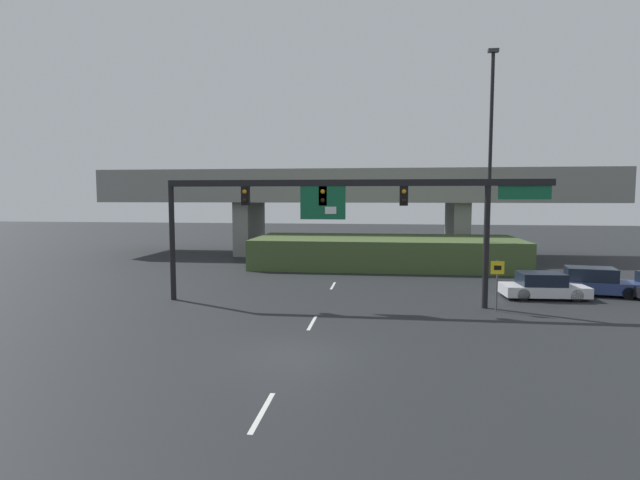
{
  "coord_description": "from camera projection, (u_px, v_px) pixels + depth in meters",
  "views": [
    {
      "loc": [
        2.95,
        -16.41,
        5.39
      ],
      "look_at": [
        0.0,
        6.88,
        3.32
      ],
      "focal_mm": 28.0,
      "sensor_mm": 36.0,
      "label": 1
    }
  ],
  "objects": [
    {
      "name": "ground_plane",
      "position": [
        295.0,
        354.0,
        17.06
      ],
      "size": [
        160.0,
        160.0,
        0.0
      ],
      "primitive_type": "plane",
      "color": "black"
    },
    {
      "name": "lane_markings",
      "position": [
        333.0,
        286.0,
        30.02
      ],
      "size": [
        0.14,
        37.92,
        0.01
      ],
      "color": "silver",
      "rests_on": "ground"
    },
    {
      "name": "signal_gantry",
      "position": [
        345.0,
        202.0,
        24.46
      ],
      "size": [
        18.87,
        0.44,
        6.19
      ],
      "color": "black",
      "rests_on": "ground"
    },
    {
      "name": "speed_limit_sign",
      "position": [
        497.0,
        278.0,
        23.21
      ],
      "size": [
        0.6,
        0.11,
        2.42
      ],
      "color": "#4C4C4C",
      "rests_on": "ground"
    },
    {
      "name": "highway_light_pole_near",
      "position": [
        490.0,
        158.0,
        33.95
      ],
      "size": [
        0.7,
        0.36,
        15.21
      ],
      "color": "black",
      "rests_on": "ground"
    },
    {
      "name": "overpass_bridge",
      "position": [
        351.0,
        195.0,
        45.54
      ],
      "size": [
        44.92,
        7.97,
        7.71
      ],
      "color": "gray",
      "rests_on": "ground"
    },
    {
      "name": "grass_embankment",
      "position": [
        385.0,
        252.0,
        38.44
      ],
      "size": [
        19.92,
        8.06,
        2.21
      ],
      "color": "#42562D",
      "rests_on": "ground"
    },
    {
      "name": "parked_sedan_near_right",
      "position": [
        543.0,
        286.0,
        26.32
      ],
      "size": [
        4.34,
        2.08,
        1.36
      ],
      "rotation": [
        0.0,
        0.0,
        0.05
      ],
      "color": "silver",
      "rests_on": "ground"
    },
    {
      "name": "parked_sedan_mid_right",
      "position": [
        593.0,
        282.0,
        27.3
      ],
      "size": [
        5.0,
        2.65,
        1.49
      ],
      "rotation": [
        0.0,
        0.0,
        -0.19
      ],
      "color": "navy",
      "rests_on": "ground"
    }
  ]
}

